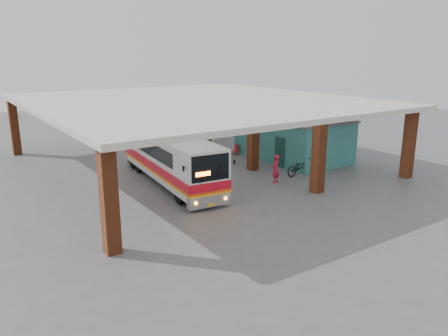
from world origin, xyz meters
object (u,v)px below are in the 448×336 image
pedestrian (276,169)px  red_chair (235,150)px  coach_bus (170,157)px  motorcycle (300,167)px

pedestrian → red_chair: 7.98m
coach_bus → pedestrian: (5.37, -3.55, -0.75)m
motorcycle → pedestrian: bearing=98.8°
coach_bus → motorcycle: (7.80, -3.18, -1.04)m
motorcycle → pedestrian: (-2.44, -0.37, 0.30)m
red_chair → coach_bus: bearing=-147.0°
coach_bus → red_chair: coach_bus is taller
pedestrian → red_chair: bearing=-131.9°
motorcycle → red_chair: bearing=0.5°
coach_bus → motorcycle: 8.49m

